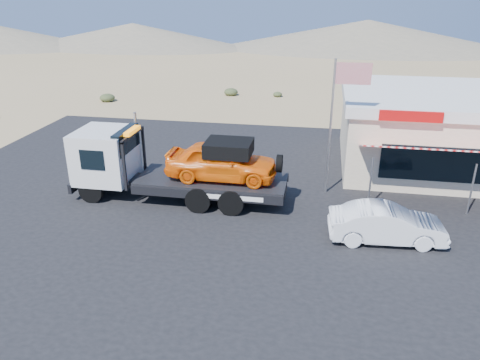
% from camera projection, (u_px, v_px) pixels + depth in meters
% --- Properties ---
extents(ground, '(120.00, 120.00, 0.00)m').
position_uv_depth(ground, '(201.00, 230.00, 18.13)').
color(ground, '#9C8659').
rests_on(ground, ground).
extents(asphalt_lot, '(32.00, 24.00, 0.02)m').
position_uv_depth(asphalt_lot, '(263.00, 201.00, 20.53)').
color(asphalt_lot, black).
rests_on(asphalt_lot, ground).
extents(tow_truck, '(9.21, 2.73, 3.08)m').
position_uv_depth(tow_truck, '(174.00, 163.00, 20.26)').
color(tow_truck, black).
rests_on(tow_truck, asphalt_lot).
extents(white_sedan, '(4.28, 1.77, 1.38)m').
position_uv_depth(white_sedan, '(387.00, 224.00, 17.09)').
color(white_sedan, white).
rests_on(white_sedan, asphalt_lot).
extents(jerky_store, '(10.40, 9.97, 3.90)m').
position_uv_depth(jerky_store, '(444.00, 130.00, 23.80)').
color(jerky_store, beige).
rests_on(jerky_store, asphalt_lot).
extents(flagpole, '(1.55, 0.10, 6.00)m').
position_uv_depth(flagpole, '(337.00, 112.00, 19.96)').
color(flagpole, '#99999E').
rests_on(flagpole, asphalt_lot).
extents(desert_scrub, '(23.80, 34.58, 0.71)m').
position_uv_depth(desert_scrub, '(7.00, 141.00, 27.50)').
color(desert_scrub, '#313E21').
rests_on(desert_scrub, ground).
extents(distant_hills, '(126.00, 48.00, 4.20)m').
position_uv_depth(distant_hills, '(231.00, 36.00, 69.09)').
color(distant_hills, '#726B59').
rests_on(distant_hills, ground).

